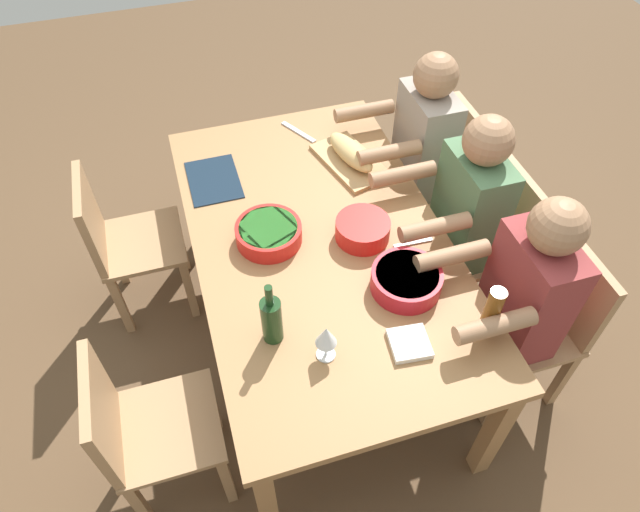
{
  "coord_description": "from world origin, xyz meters",
  "views": [
    {
      "loc": [
        -1.56,
        0.48,
        2.5
      ],
      "look_at": [
        0.0,
        0.0,
        0.63
      ],
      "focal_mm": 32.01,
      "sensor_mm": 36.0,
      "label": 1
    }
  ],
  "objects_px": {
    "dining_table": "(320,251)",
    "chair_far_left": "(142,428)",
    "cutting_board": "(350,161)",
    "chair_near_right": "(443,173)",
    "bread_loaf": "(351,152)",
    "wine_glass": "(326,337)",
    "serving_bowl_pasta": "(406,279)",
    "wine_bottle": "(272,319)",
    "chair_near_center": "(487,237)",
    "diner_near_left": "(517,299)",
    "serving_bowl_fruit": "(363,229)",
    "chair_far_right": "(122,240)",
    "beer_bottle": "(492,311)",
    "serving_bowl_greens": "(269,232)",
    "diner_near_right": "(416,147)",
    "napkin_stack": "(410,343)",
    "diner_near_center": "(460,214)",
    "chair_near_left": "(542,319)"
  },
  "relations": [
    {
      "from": "dining_table",
      "to": "chair_far_right",
      "type": "distance_m",
      "value": 1.0
    },
    {
      "from": "diner_near_right",
      "to": "napkin_stack",
      "type": "distance_m",
      "value": 1.21
    },
    {
      "from": "chair_far_left",
      "to": "wine_glass",
      "type": "bearing_deg",
      "value": -93.86
    },
    {
      "from": "chair_far_left",
      "to": "chair_near_left",
      "type": "xyz_separation_m",
      "value": [
        0.0,
        -1.69,
        0.0
      ]
    },
    {
      "from": "diner_near_center",
      "to": "chair_far_right",
      "type": "relative_size",
      "value": 1.41
    },
    {
      "from": "serving_bowl_fruit",
      "to": "napkin_stack",
      "type": "relative_size",
      "value": 1.64
    },
    {
      "from": "serving_bowl_greens",
      "to": "bread_loaf",
      "type": "xyz_separation_m",
      "value": [
        0.38,
        -0.49,
        0.02
      ]
    },
    {
      "from": "serving_bowl_greens",
      "to": "cutting_board",
      "type": "bearing_deg",
      "value": -52.57
    },
    {
      "from": "chair_near_center",
      "to": "serving_bowl_greens",
      "type": "bearing_deg",
      "value": 86.94
    },
    {
      "from": "napkin_stack",
      "to": "dining_table",
      "type": "bearing_deg",
      "value": 14.49
    },
    {
      "from": "wine_bottle",
      "to": "beer_bottle",
      "type": "height_order",
      "value": "wine_bottle"
    },
    {
      "from": "chair_near_right",
      "to": "serving_bowl_greens",
      "type": "bearing_deg",
      "value": 112.83
    },
    {
      "from": "chair_near_right",
      "to": "chair_near_left",
      "type": "bearing_deg",
      "value": 180.0
    },
    {
      "from": "serving_bowl_pasta",
      "to": "wine_bottle",
      "type": "distance_m",
      "value": 0.56
    },
    {
      "from": "chair_near_left",
      "to": "chair_near_right",
      "type": "height_order",
      "value": "same"
    },
    {
      "from": "diner_near_left",
      "to": "serving_bowl_fruit",
      "type": "xyz_separation_m",
      "value": [
        0.46,
        0.49,
        0.09
      ]
    },
    {
      "from": "chair_near_center",
      "to": "chair_far_right",
      "type": "height_order",
      "value": "same"
    },
    {
      "from": "diner_near_right",
      "to": "bread_loaf",
      "type": "height_order",
      "value": "diner_near_right"
    },
    {
      "from": "cutting_board",
      "to": "chair_near_center",
      "type": "bearing_deg",
      "value": -127.55
    },
    {
      "from": "dining_table",
      "to": "wine_glass",
      "type": "height_order",
      "value": "wine_glass"
    },
    {
      "from": "diner_near_left",
      "to": "bread_loaf",
      "type": "relative_size",
      "value": 3.75
    },
    {
      "from": "cutting_board",
      "to": "chair_far_right",
      "type": "bearing_deg",
      "value": 86.58
    },
    {
      "from": "chair_far_left",
      "to": "serving_bowl_greens",
      "type": "height_order",
      "value": "chair_far_left"
    },
    {
      "from": "diner_near_left",
      "to": "serving_bowl_fruit",
      "type": "bearing_deg",
      "value": 46.85
    },
    {
      "from": "chair_far_left",
      "to": "beer_bottle",
      "type": "xyz_separation_m",
      "value": [
        -0.11,
        -1.3,
        0.37
      ]
    },
    {
      "from": "chair_far_right",
      "to": "beer_bottle",
      "type": "distance_m",
      "value": 1.75
    },
    {
      "from": "diner_near_left",
      "to": "beer_bottle",
      "type": "bearing_deg",
      "value": 118.28
    },
    {
      "from": "chair_near_left",
      "to": "napkin_stack",
      "type": "xyz_separation_m",
      "value": [
        -0.1,
        0.69,
        0.27
      ]
    },
    {
      "from": "chair_near_right",
      "to": "bread_loaf",
      "type": "xyz_separation_m",
      "value": [
        -0.07,
        0.56,
        0.32
      ]
    },
    {
      "from": "chair_far_right",
      "to": "beer_bottle",
      "type": "xyz_separation_m",
      "value": [
        -1.11,
        -1.3,
        0.37
      ]
    },
    {
      "from": "wine_bottle",
      "to": "chair_near_center",
      "type": "bearing_deg",
      "value": -70.15
    },
    {
      "from": "diner_near_center",
      "to": "diner_near_right",
      "type": "relative_size",
      "value": 1.0
    },
    {
      "from": "chair_near_right",
      "to": "serving_bowl_greens",
      "type": "distance_m",
      "value": 1.18
    },
    {
      "from": "diner_near_left",
      "to": "cutting_board",
      "type": "xyz_separation_m",
      "value": [
        0.93,
        0.38,
        0.05
      ]
    },
    {
      "from": "serving_bowl_fruit",
      "to": "beer_bottle",
      "type": "distance_m",
      "value": 0.64
    },
    {
      "from": "serving_bowl_fruit",
      "to": "wine_glass",
      "type": "xyz_separation_m",
      "value": [
        -0.51,
        0.32,
        0.07
      ]
    },
    {
      "from": "bread_loaf",
      "to": "napkin_stack",
      "type": "relative_size",
      "value": 2.29
    },
    {
      "from": "dining_table",
      "to": "cutting_board",
      "type": "bearing_deg",
      "value": -33.36
    },
    {
      "from": "cutting_board",
      "to": "bread_loaf",
      "type": "bearing_deg",
      "value": 0.0
    },
    {
      "from": "cutting_board",
      "to": "wine_glass",
      "type": "height_order",
      "value": "wine_glass"
    },
    {
      "from": "diner_near_right",
      "to": "serving_bowl_greens",
      "type": "xyz_separation_m",
      "value": [
        -0.44,
        0.87,
        0.09
      ]
    },
    {
      "from": "cutting_board",
      "to": "napkin_stack",
      "type": "xyz_separation_m",
      "value": [
        -1.03,
        0.13,
        0.0
      ]
    },
    {
      "from": "chair_near_left",
      "to": "serving_bowl_fruit",
      "type": "height_order",
      "value": "chair_near_left"
    },
    {
      "from": "beer_bottle",
      "to": "napkin_stack",
      "type": "relative_size",
      "value": 1.57
    },
    {
      "from": "chair_far_left",
      "to": "serving_bowl_greens",
      "type": "relative_size",
      "value": 3.06
    },
    {
      "from": "diner_near_right",
      "to": "cutting_board",
      "type": "height_order",
      "value": "diner_near_right"
    },
    {
      "from": "dining_table",
      "to": "serving_bowl_greens",
      "type": "xyz_separation_m",
      "value": [
        0.06,
        0.21,
        0.12
      ]
    },
    {
      "from": "dining_table",
      "to": "chair_far_left",
      "type": "bearing_deg",
      "value": 120.55
    },
    {
      "from": "dining_table",
      "to": "chair_near_left",
      "type": "bearing_deg",
      "value": -120.55
    },
    {
      "from": "chair_near_right",
      "to": "chair_near_center",
      "type": "bearing_deg",
      "value": 180.0
    }
  ]
}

